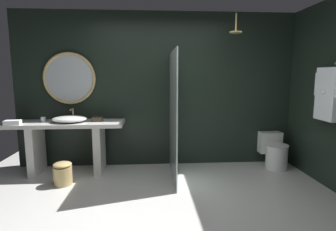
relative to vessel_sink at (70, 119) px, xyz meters
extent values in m
plane|color=silver|center=(1.43, -1.52, -0.88)|extent=(5.76, 5.76, 0.00)
cube|color=black|center=(1.43, 0.38, 0.42)|extent=(4.80, 0.10, 2.60)
cube|color=black|center=(3.78, -0.76, 0.42)|extent=(0.10, 2.47, 2.60)
cube|color=silver|center=(-0.06, 0.02, -0.08)|extent=(1.78, 0.58, 0.06)
cube|color=silver|center=(-0.55, 0.02, -0.49)|extent=(0.11, 0.49, 0.77)
cube|color=silver|center=(0.44, 0.02, -0.49)|extent=(0.11, 0.49, 0.77)
ellipsoid|color=white|center=(0.00, 0.00, 0.00)|extent=(0.54, 0.44, 0.10)
cylinder|color=tan|center=(0.00, 0.20, 0.05)|extent=(0.02, 0.02, 0.19)
cylinder|color=tan|center=(0.00, 0.12, 0.13)|extent=(0.02, 0.15, 0.02)
cylinder|color=silver|center=(-0.41, 0.03, -0.01)|extent=(0.07, 0.07, 0.08)
cube|color=#3D3323|center=(0.42, 0.05, -0.02)|extent=(0.16, 0.13, 0.07)
torus|color=tan|center=(-0.06, 0.29, 0.63)|extent=(0.85, 0.05, 0.85)
cylinder|color=#B2BCC1|center=(-0.06, 0.30, 0.63)|extent=(0.78, 0.01, 0.78)
cube|color=silver|center=(1.60, -0.28, 0.08)|extent=(0.02, 1.22, 1.91)
cylinder|color=tan|center=(2.59, -0.03, 1.48)|extent=(0.02, 0.02, 0.28)
cylinder|color=tan|center=(2.59, -0.03, 1.34)|extent=(0.19, 0.19, 0.02)
sphere|color=tan|center=(3.71, -0.82, 0.83)|extent=(0.04, 0.04, 0.04)
cube|color=white|center=(3.64, -0.82, 0.43)|extent=(0.12, 0.39, 0.71)
cylinder|color=white|center=(3.64, -0.60, 0.56)|extent=(0.10, 0.10, 0.32)
sphere|color=white|center=(3.56, -0.82, 0.46)|extent=(0.07, 0.07, 0.07)
cylinder|color=white|center=(3.36, -0.05, -0.68)|extent=(0.35, 0.35, 0.40)
ellipsoid|color=white|center=(3.36, -0.05, -0.46)|extent=(0.37, 0.40, 0.02)
cube|color=white|center=(3.36, 0.23, -0.49)|extent=(0.37, 0.20, 0.37)
cylinder|color=tan|center=(0.01, -0.49, -0.74)|extent=(0.26, 0.26, 0.27)
ellipsoid|color=tan|center=(0.01, -0.49, -0.58)|extent=(0.26, 0.26, 0.08)
cube|color=white|center=(-0.79, -0.17, -0.02)|extent=(0.24, 0.17, 0.07)
camera|label=1|loc=(1.26, -4.28, 0.69)|focal=28.95mm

